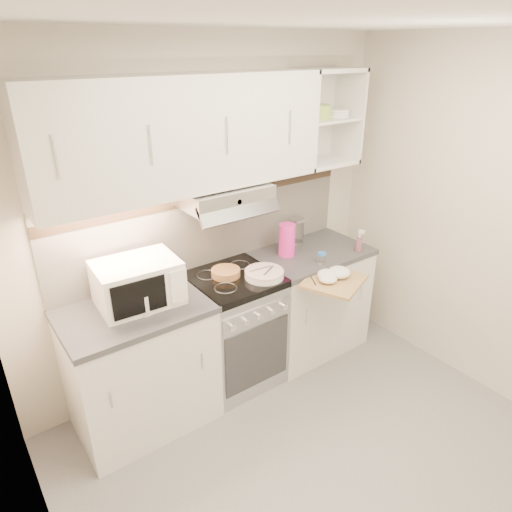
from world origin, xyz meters
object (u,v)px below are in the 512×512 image
at_px(spray_bottle, 359,242).
at_px(cutting_board, 334,281).
at_px(watering_can, 145,301).
at_px(glass_jar, 297,231).
at_px(electric_range, 234,329).
at_px(plate_stack, 264,274).
at_px(pink_pitcher, 287,240).
at_px(microwave, 138,283).

distance_m(spray_bottle, cutting_board, 0.55).
height_order(watering_can, glass_jar, glass_jar).
bearing_deg(electric_range, glass_jar, 13.21).
distance_m(watering_can, plate_stack, 0.87).
bearing_deg(electric_range, pink_pitcher, 5.95).
distance_m(watering_can, pink_pitcher, 1.25).
bearing_deg(microwave, spray_bottle, -5.41).
bearing_deg(pink_pitcher, microwave, 175.91).
bearing_deg(plate_stack, microwave, 167.32).
bearing_deg(plate_stack, glass_jar, 29.04).
height_order(microwave, glass_jar, microwave).
relative_size(glass_jar, cutting_board, 0.54).
distance_m(electric_range, microwave, 0.91).
height_order(electric_range, glass_jar, glass_jar).
distance_m(microwave, plate_stack, 0.88).
xyz_separation_m(electric_range, cutting_board, (0.57, -0.44, 0.42)).
distance_m(pink_pitcher, cutting_board, 0.52).
bearing_deg(cutting_board, plate_stack, 119.93).
relative_size(microwave, glass_jar, 2.35).
bearing_deg(glass_jar, watering_can, -169.91).
xyz_separation_m(pink_pitcher, spray_bottle, (0.52, -0.28, -0.05)).
bearing_deg(microwave, electric_range, -0.67).
xyz_separation_m(microwave, cutting_board, (1.25, -0.49, -0.17)).
relative_size(watering_can, spray_bottle, 1.30).
relative_size(microwave, cutting_board, 1.27).
distance_m(plate_stack, pink_pitcher, 0.44).
relative_size(electric_range, pink_pitcher, 3.53).
bearing_deg(cutting_board, watering_can, 140.99).
relative_size(pink_pitcher, glass_jar, 1.14).
xyz_separation_m(watering_can, plate_stack, (0.87, -0.06, -0.05)).
height_order(plate_stack, pink_pitcher, pink_pitcher).
bearing_deg(spray_bottle, cutting_board, -170.38).
bearing_deg(cutting_board, microwave, 135.46).
xyz_separation_m(microwave, plate_stack, (0.85, -0.19, -0.12)).
height_order(microwave, watering_can, microwave).
relative_size(glass_jar, spray_bottle, 1.19).
xyz_separation_m(microwave, spray_bottle, (1.74, -0.27, -0.07)).
bearing_deg(microwave, cutting_board, -18.11).
distance_m(electric_range, cutting_board, 0.83).
distance_m(watering_can, glass_jar, 1.47).
height_order(electric_range, cutting_board, electric_range).
xyz_separation_m(watering_can, glass_jar, (1.45, 0.26, 0.04)).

